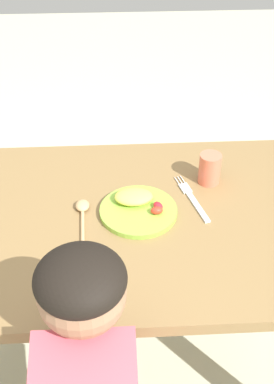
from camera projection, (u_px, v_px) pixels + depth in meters
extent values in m
plane|color=beige|center=(119.00, 360.00, 1.78)|extent=(8.00, 8.00, 0.00)
cube|color=olive|center=(113.00, 222.00, 1.35)|extent=(1.25, 0.75, 0.04)
cube|color=olive|center=(257.00, 235.00, 1.83)|extent=(0.06, 0.06, 0.67)
cylinder|color=#8ABD3F|center=(138.00, 211.00, 1.35)|extent=(0.22, 0.22, 0.02)
ellipsoid|color=#EADC52|center=(134.00, 197.00, 1.36)|extent=(0.11, 0.08, 0.03)
ellipsoid|color=red|center=(157.00, 210.00, 1.33)|extent=(0.04, 0.03, 0.02)
ellipsoid|color=red|center=(158.00, 206.00, 1.34)|extent=(0.04, 0.04, 0.02)
cube|color=silver|center=(198.00, 207.00, 1.37)|extent=(0.05, 0.14, 0.01)
cube|color=silver|center=(185.00, 188.00, 1.44)|extent=(0.04, 0.05, 0.01)
cylinder|color=silver|center=(183.00, 180.00, 1.47)|extent=(0.01, 0.04, 0.00)
cylinder|color=silver|center=(180.00, 180.00, 1.47)|extent=(0.01, 0.04, 0.00)
cylinder|color=silver|center=(177.00, 181.00, 1.47)|extent=(0.01, 0.04, 0.00)
cylinder|color=tan|center=(83.00, 231.00, 1.29)|extent=(0.02, 0.15, 0.01)
ellipsoid|color=tan|center=(82.00, 205.00, 1.37)|extent=(0.04, 0.05, 0.02)
cylinder|color=#EA6B4F|center=(210.00, 169.00, 1.44)|extent=(0.07, 0.07, 0.10)
cube|color=#CC4C59|center=(89.00, 382.00, 1.00)|extent=(0.20, 0.22, 0.34)
sphere|color=#9E7051|center=(82.00, 293.00, 0.90)|extent=(0.17, 0.17, 0.17)
ellipsoid|color=black|center=(80.00, 279.00, 0.88)|extent=(0.17, 0.17, 0.09)
cylinder|color=#9E7051|center=(88.00, 304.00, 1.08)|extent=(0.05, 0.20, 0.05)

